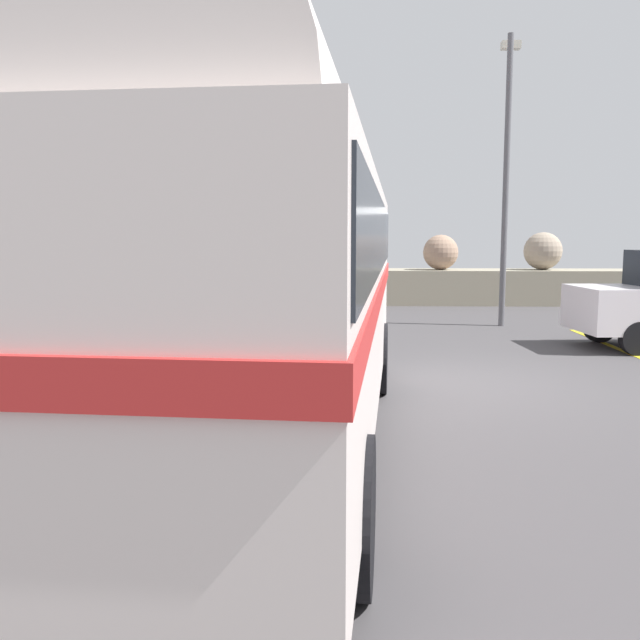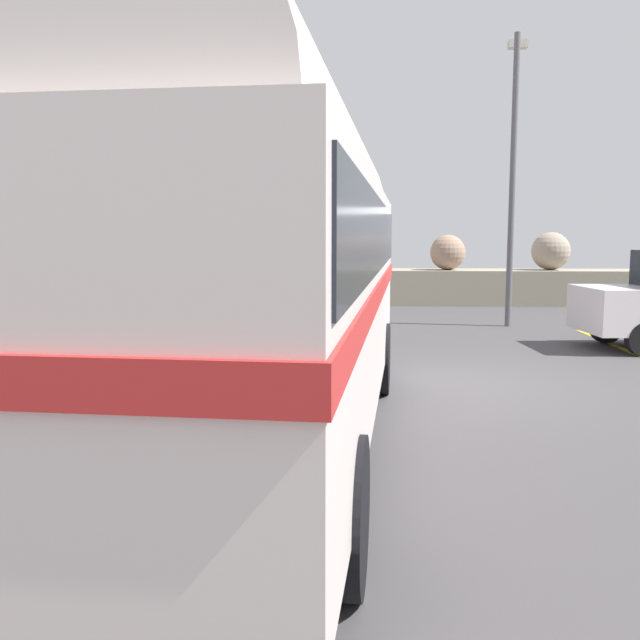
# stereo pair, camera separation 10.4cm
# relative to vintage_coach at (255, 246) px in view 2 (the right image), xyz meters

# --- Properties ---
(ground) EXTENTS (32.00, 26.00, 0.02)m
(ground) POSITION_rel_vintage_coach_xyz_m (2.25, 3.20, -2.04)
(ground) COLOR #454244
(breakwater) EXTENTS (31.36, 1.84, 2.49)m
(breakwater) POSITION_rel_vintage_coach_xyz_m (1.91, 15.00, -1.35)
(breakwater) COLOR gray
(breakwater) RESTS_ON ground
(vintage_coach) EXTENTS (3.11, 8.75, 3.70)m
(vintage_coach) POSITION_rel_vintage_coach_xyz_m (0.00, 0.00, 0.00)
(vintage_coach) COLOR black
(vintage_coach) RESTS_ON ground
(lamp_post) EXTENTS (0.44, 0.81, 6.73)m
(lamp_post) POSITION_rel_vintage_coach_xyz_m (4.65, 9.68, 1.73)
(lamp_post) COLOR #5B5B60
(lamp_post) RESTS_ON ground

